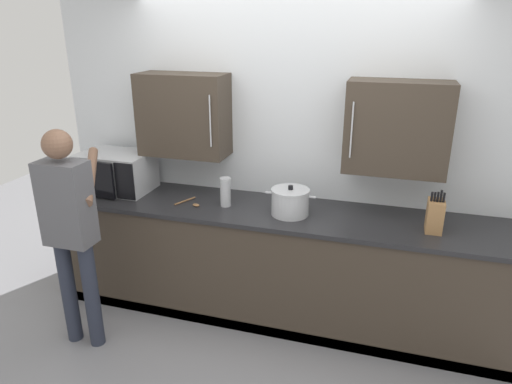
{
  "coord_description": "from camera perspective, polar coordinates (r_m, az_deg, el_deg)",
  "views": [
    {
      "loc": [
        0.81,
        -2.45,
        2.32
      ],
      "look_at": [
        -0.15,
        0.73,
        1.09
      ],
      "focal_mm": 32.36,
      "sensor_mm": 36.0,
      "label": 1
    }
  ],
  "objects": [
    {
      "name": "knife_block",
      "position": [
        3.43,
        21.24,
        -2.73
      ],
      "size": [
        0.11,
        0.15,
        0.32
      ],
      "color": "#A37547",
      "rests_on": "counter_unit"
    },
    {
      "name": "ground_plane",
      "position": [
        3.47,
        -1.2,
        -21.64
      ],
      "size": [
        9.56,
        9.56,
        0.0
      ],
      "primitive_type": "plane",
      "color": "gray"
    },
    {
      "name": "microwave_oven",
      "position": [
        4.17,
        -17.26,
        2.44
      ],
      "size": [
        0.6,
        0.47,
        0.33
      ],
      "color": "#B7BABF",
      "rests_on": "counter_unit"
    },
    {
      "name": "wooden_spoon",
      "position": [
        3.75,
        -8.09,
        -1.36
      ],
      "size": [
        0.21,
        0.2,
        0.02
      ],
      "color": "brown",
      "rests_on": "counter_unit"
    },
    {
      "name": "back_wall_tiled",
      "position": [
        3.78,
        3.95,
        6.69
      ],
      "size": [
        4.03,
        0.44,
        2.77
      ],
      "color": "silver",
      "rests_on": "ground_plane"
    },
    {
      "name": "thermos_flask",
      "position": [
        3.65,
        -3.8,
        0.02
      ],
      "size": [
        0.09,
        0.09,
        0.23
      ],
      "color": "#B7BABF",
      "rests_on": "counter_unit"
    },
    {
      "name": "person_figure",
      "position": [
        3.51,
        -22.03,
        -3.49
      ],
      "size": [
        0.44,
        0.62,
        1.66
      ],
      "color": "#282D3D",
      "rests_on": "ground_plane"
    },
    {
      "name": "stock_pot",
      "position": [
        3.49,
        4.25,
        -1.22
      ],
      "size": [
        0.38,
        0.29,
        0.23
      ],
      "color": "#B7BABF",
      "rests_on": "counter_unit"
    },
    {
      "name": "counter_unit",
      "position": [
        3.81,
        2.4,
        -8.78
      ],
      "size": [
        3.76,
        0.71,
        0.94
      ],
      "color": "#3D3328",
      "rests_on": "ground_plane"
    }
  ]
}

